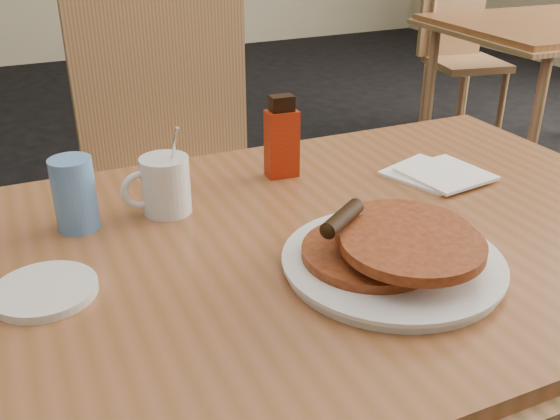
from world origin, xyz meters
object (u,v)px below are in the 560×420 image
object	(u,v)px
coffee_mug	(164,184)
main_table	(327,255)
chair_main_far	(179,157)
chair_neighbor_far	(459,44)
syrup_bottle	(282,140)
blue_tumbler	(75,194)
pancake_plate	(393,254)

from	to	relation	value
coffee_mug	main_table	bearing A→B (deg)	-36.81
chair_main_far	chair_neighbor_far	xyz separation A→B (m)	(2.07, 1.29, -0.11)
syrup_bottle	main_table	bearing A→B (deg)	-93.68
main_table	chair_neighbor_far	distance (m)	2.91
main_table	syrup_bottle	distance (m)	0.27
main_table	chair_neighbor_far	bearing A→B (deg)	44.77
chair_neighbor_far	blue_tumbler	size ratio (longest dim) A/B	7.20
main_table	blue_tumbler	size ratio (longest dim) A/B	10.92
chair_main_far	coffee_mug	distance (m)	0.63
chair_main_far	syrup_bottle	world-z (taller)	chair_main_far
pancake_plate	syrup_bottle	size ratio (longest dim) A/B	2.01
main_table	pancake_plate	distance (m)	0.15
syrup_bottle	coffee_mug	bearing A→B (deg)	-161.81
syrup_bottle	blue_tumbler	bearing A→B (deg)	-167.31
chair_neighbor_far	syrup_bottle	size ratio (longest dim) A/B	5.42
coffee_mug	chair_neighbor_far	bearing A→B (deg)	44.34
chair_neighbor_far	blue_tumbler	bearing A→B (deg)	-129.43
chair_neighbor_far	chair_main_far	bearing A→B (deg)	-135.13
chair_main_far	chair_neighbor_far	size ratio (longest dim) A/B	1.21
pancake_plate	blue_tumbler	distance (m)	0.50
main_table	coffee_mug	size ratio (longest dim) A/B	8.45
chair_main_far	blue_tumbler	world-z (taller)	chair_main_far
coffee_mug	blue_tumbler	distance (m)	0.14
main_table	syrup_bottle	xyz separation A→B (m)	(0.04, 0.24, 0.11)
main_table	pancake_plate	size ratio (longest dim) A/B	4.08
chair_neighbor_far	syrup_bottle	distance (m)	2.73
chair_main_far	main_table	bearing A→B (deg)	-87.10
main_table	coffee_mug	world-z (taller)	coffee_mug
syrup_bottle	chair_main_far	bearing A→B (deg)	100.95
chair_neighbor_far	main_table	bearing A→B (deg)	-122.21
main_table	blue_tumbler	world-z (taller)	blue_tumbler
blue_tumbler	chair_neighbor_far	bearing A→B (deg)	37.54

